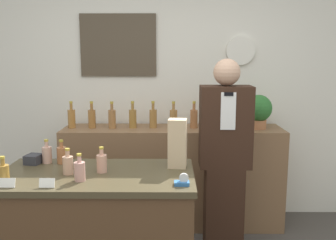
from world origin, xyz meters
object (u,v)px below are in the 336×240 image
object	(u,v)px
shopkeeper	(225,159)
paper_bag	(177,143)
potted_plant	(258,110)
tape_dispenser	(182,181)

from	to	relation	value
shopkeeper	paper_bag	bearing A→B (deg)	-128.80
paper_bag	shopkeeper	bearing A→B (deg)	51.20
potted_plant	paper_bag	bearing A→B (deg)	-127.11
tape_dispenser	potted_plant	bearing A→B (deg)	61.62
potted_plant	tape_dispenser	size ratio (longest dim) A/B	3.61
potted_plant	paper_bag	xyz separation A→B (m)	(-0.79, -1.05, -0.08)
potted_plant	paper_bag	distance (m)	1.31
paper_bag	tape_dispenser	world-z (taller)	paper_bag
shopkeeper	potted_plant	distance (m)	0.75
potted_plant	paper_bag	world-z (taller)	potted_plant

